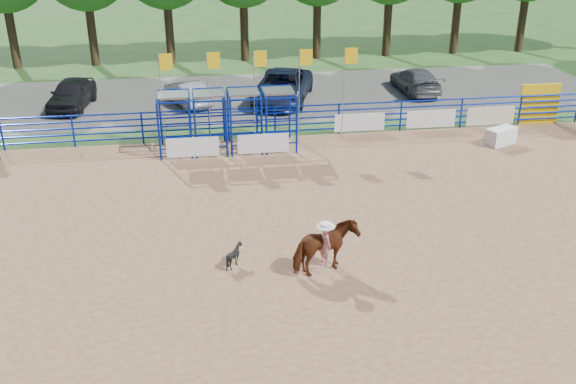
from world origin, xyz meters
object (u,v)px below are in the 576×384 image
object	(u,v)px
calf	(234,255)
car_a	(72,94)
car_b	(187,93)
car_c	(282,87)
car_d	(416,80)
announcer_table	(501,136)
horse_and_rider	(325,246)

from	to	relation	value
calf	car_a	xyz separation A→B (m)	(-7.31, 17.49, 0.39)
calf	car_a	distance (m)	18.96
car_a	car_b	distance (m)	6.04
car_a	car_c	distance (m)	11.17
car_b	car_c	xyz separation A→B (m)	(5.13, -0.17, 0.18)
car_d	car_c	bearing A→B (deg)	5.24
calf	car_d	bearing A→B (deg)	-43.62
announcer_table	car_d	size ratio (longest dim) A/B	0.30
horse_and_rider	calf	distance (m)	2.76
car_b	car_d	bearing A→B (deg)	161.74
car_c	calf	bearing A→B (deg)	-85.00
announcer_table	horse_and_rider	bearing A→B (deg)	-136.23
announcer_table	horse_and_rider	world-z (taller)	horse_and_rider
calf	car_a	bearing A→B (deg)	12.28
announcer_table	car_d	xyz separation A→B (m)	(-0.95, 8.98, 0.29)
car_b	car_d	xyz separation A→B (m)	(12.93, 0.60, 0.04)
car_a	announcer_table	bearing A→B (deg)	-16.19
car_c	car_d	world-z (taller)	car_c
announcer_table	car_c	bearing A→B (deg)	136.82
car_a	car_c	size ratio (longest dim) A/B	0.76
announcer_table	car_d	bearing A→B (deg)	96.05
car_c	car_d	distance (m)	7.84
announcer_table	car_b	xyz separation A→B (m)	(-13.88, 8.38, 0.25)
horse_and_rider	car_c	world-z (taller)	horse_and_rider
horse_and_rider	calf	bearing A→B (deg)	163.54
calf	car_b	xyz separation A→B (m)	(-1.28, 17.20, 0.27)
announcer_table	car_b	distance (m)	16.22
announcer_table	car_d	world-z (taller)	car_d
announcer_table	car_c	world-z (taller)	car_c
horse_and_rider	calf	xyz separation A→B (m)	(-2.60, 0.77, -0.51)
car_c	car_d	size ratio (longest dim) A/B	1.27
horse_and_rider	car_a	world-z (taller)	horse_and_rider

